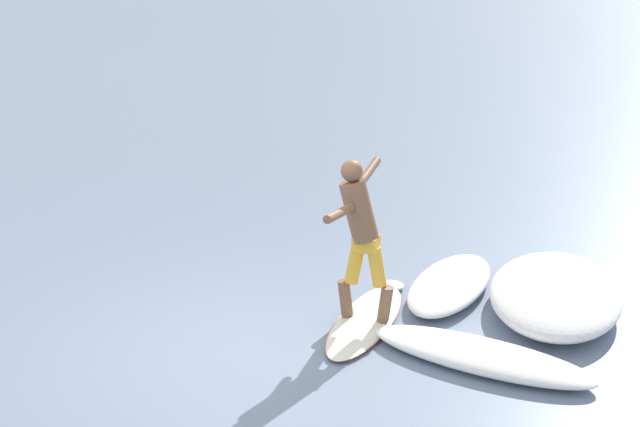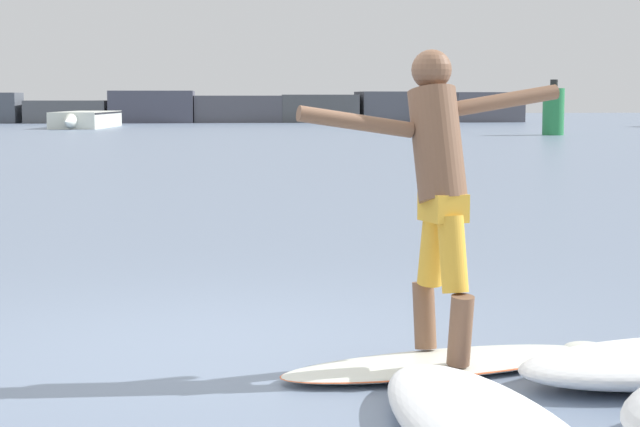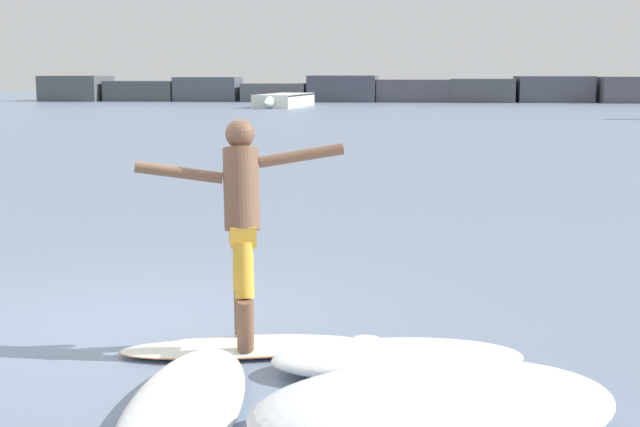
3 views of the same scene
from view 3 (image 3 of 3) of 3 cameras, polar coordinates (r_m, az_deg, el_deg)
The scene contains 8 objects.
ground_plane at distance 8.22m, azimuth -12.31°, elevation -6.75°, with size 200.00×200.00×0.00m, color gray.
rock_jetty_breakwater at distance 69.65m, azimuth 2.17°, elevation 7.92°, with size 47.50×4.92×2.00m.
surfboard at distance 7.20m, azimuth -4.58°, elevation -8.49°, with size 2.16×1.04×0.22m.
surfer at distance 7.02m, azimuth -5.03°, elevation 0.10°, with size 1.62×0.69×1.77m.
fishing_boat_near_jetty at distance 58.98m, azimuth -2.34°, elevation 7.28°, with size 3.30×9.02×0.84m.
wave_foam_at_tail at distance 5.87m, azimuth -8.70°, elevation -12.14°, with size 0.86×2.41×0.19m.
wave_foam_at_nose at distance 5.55m, azimuth 7.40°, elevation -12.27°, with size 2.68×2.19×0.39m.
wave_foam_beside at distance 6.68m, azimuth 5.02°, elevation -9.26°, with size 1.98×1.09×0.22m.
Camera 3 is at (2.46, -7.53, 2.20)m, focal length 50.00 mm.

